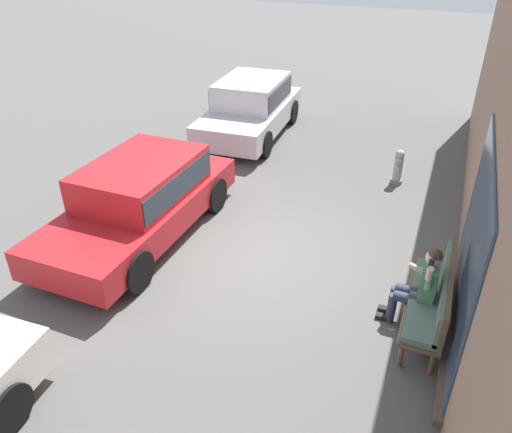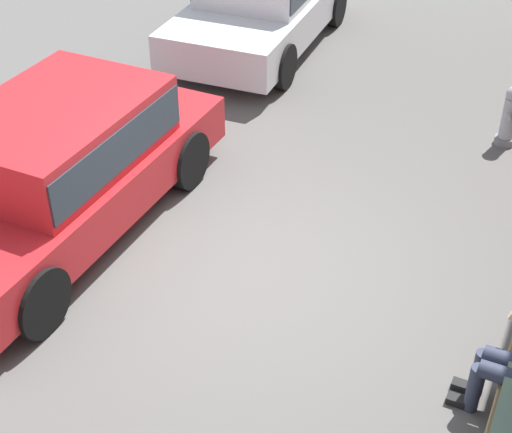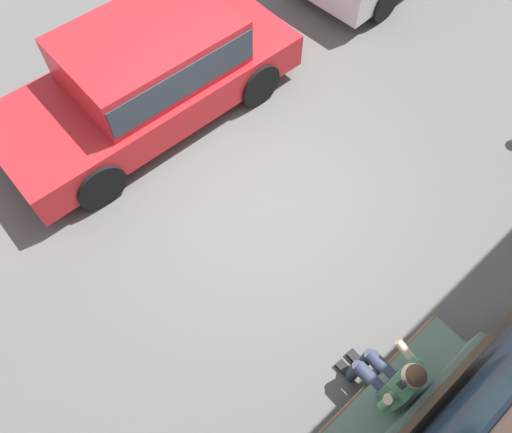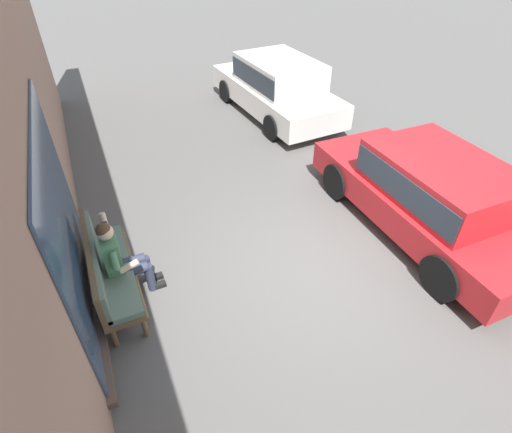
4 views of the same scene
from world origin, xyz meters
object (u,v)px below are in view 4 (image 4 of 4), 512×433
Objects in this scene: person_on_phone at (121,258)px; parked_car_mid at (431,192)px; parked_car_far at (277,85)px; bench at (106,268)px.

parked_car_mid is at bearing -97.11° from person_on_phone.
parked_car_far is at bearing 1.28° from parked_car_mid.
bench is at bearing 83.04° from parked_car_mid.
parked_car_far is (4.85, -5.07, 0.25)m from bench.
person_on_phone is 0.30× the size of parked_car_mid.
bench is 5.23m from parked_car_mid.
parked_car_mid is at bearing -96.96° from bench.
person_on_phone is at bearing 82.89° from parked_car_mid.
parked_car_mid is 5.48m from parked_car_far.
parked_car_mid is at bearing -178.72° from parked_car_far.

